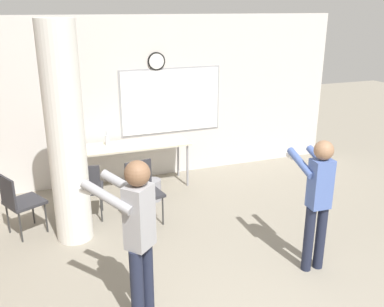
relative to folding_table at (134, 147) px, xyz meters
name	(u,v)px	position (x,y,z in m)	size (l,w,h in m)	color
wall_back	(123,101)	(-0.04, 0.48, 0.69)	(8.00, 0.15, 2.80)	silver
support_pillar	(66,137)	(-1.14, -1.34, 0.69)	(0.47, 0.47, 2.80)	silver
folding_table	(134,147)	(0.00, 0.00, 0.00)	(1.82, 0.61, 0.77)	beige
bottle_on_table	(107,140)	(-0.41, 0.09, 0.15)	(0.07, 0.07, 0.25)	silver
waste_bin	(153,190)	(0.14, -0.59, -0.54)	(0.27, 0.27, 0.34)	gray
chair_table_left	(87,187)	(-0.90, -0.90, -0.20)	(0.51, 0.51, 0.87)	#2D2D33
chair_table_front	(143,188)	(-0.17, -1.22, -0.20)	(0.51, 0.51, 0.87)	#2D2D33
chair_near_pillar	(19,200)	(-1.79, -1.03, -0.20)	(0.59, 0.59, 0.87)	#2D2D33
person_playing_side	(318,195)	(1.38, -3.04, 0.21)	(0.36, 0.63, 1.57)	#1E2338
person_playing_front	(137,232)	(-0.72, -3.24, 0.27)	(0.63, 0.65, 1.68)	#1E2338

